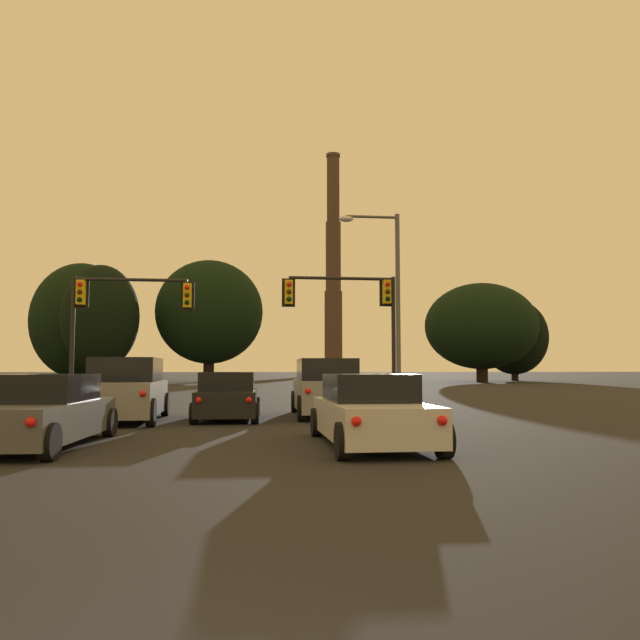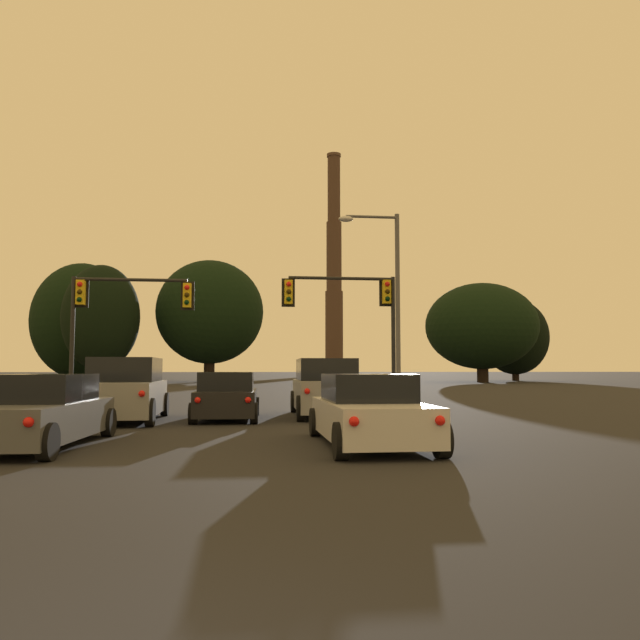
% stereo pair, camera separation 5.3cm
% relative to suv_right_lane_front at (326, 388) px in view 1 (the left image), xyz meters
% --- Properties ---
extents(suv_right_lane_front, '(2.19, 4.94, 1.86)m').
position_rel_suv_right_lane_front_xyz_m(suv_right_lane_front, '(0.00, 0.00, 0.00)').
color(suv_right_lane_front, gray).
rests_on(suv_right_lane_front, ground_plane).
extents(sedan_right_lane_second, '(2.02, 4.72, 1.43)m').
position_rel_suv_right_lane_front_xyz_m(sedan_right_lane_second, '(-0.07, -7.76, -0.23)').
color(sedan_right_lane_second, silver).
rests_on(sedan_right_lane_second, ground_plane).
extents(suv_left_lane_front, '(2.26, 4.96, 1.86)m').
position_rel_suv_right_lane_front_xyz_m(suv_left_lane_front, '(-6.09, -1.25, 0.00)').
color(suv_left_lane_front, gray).
rests_on(suv_left_lane_front, ground_plane).
extents(sedan_left_lane_second, '(2.15, 4.77, 1.43)m').
position_rel_suv_right_lane_front_xyz_m(sedan_left_lane_second, '(-6.60, -7.30, -0.23)').
color(sedan_left_lane_second, '#4C4F54').
rests_on(sedan_left_lane_second, ground_plane).
extents(hatchback_center_lane_front, '(1.99, 4.14, 1.44)m').
position_rel_suv_right_lane_front_xyz_m(hatchback_center_lane_front, '(-3.14, -1.04, -0.23)').
color(hatchback_center_lane_front, black).
rests_on(hatchback_center_lane_front, ground_plane).
extents(traffic_light_overhead_left, '(5.20, 0.50, 5.42)m').
position_rel_suv_right_lane_front_xyz_m(traffic_light_overhead_left, '(-8.18, 6.86, 3.25)').
color(traffic_light_overhead_left, black).
rests_on(traffic_light_overhead_left, ground_plane).
extents(traffic_light_overhead_right, '(5.11, 0.50, 5.59)m').
position_rel_suv_right_lane_front_xyz_m(traffic_light_overhead_right, '(2.14, 6.59, 3.37)').
color(traffic_light_overhead_right, black).
rests_on(traffic_light_overhead_right, ground_plane).
extents(street_lamp, '(2.69, 0.36, 8.32)m').
position_rel_suv_right_lane_front_xyz_m(street_lamp, '(3.51, 6.18, 4.17)').
color(street_lamp, '#56565B').
rests_on(street_lamp, ground_plane).
extents(smokestack, '(6.69, 6.69, 53.15)m').
position_rel_suv_right_lane_front_xyz_m(smokestack, '(17.15, 125.02, 19.93)').
color(smokestack, '#3C2B22').
rests_on(smokestack, ground_plane).
extents(treeline_center_right, '(8.74, 7.87, 10.54)m').
position_rel_suv_right_lane_front_xyz_m(treeline_center_right, '(31.56, 57.00, 4.77)').
color(treeline_center_right, black).
rests_on(treeline_center_right, ground_plane).
extents(treeline_left_mid, '(8.29, 7.47, 12.90)m').
position_rel_suv_right_lane_front_xyz_m(treeline_left_mid, '(-18.69, 49.70, 6.24)').
color(treeline_left_mid, black).
rests_on(treeline_left_mid, ground_plane).
extents(treeline_far_right, '(12.89, 11.60, 11.35)m').
position_rel_suv_right_lane_front_xyz_m(treeline_far_right, '(23.87, 48.41, 5.51)').
color(treeline_far_right, black).
rests_on(treeline_far_right, ground_plane).
extents(treeline_right_mid, '(12.15, 10.93, 14.60)m').
position_rel_suv_right_lane_front_xyz_m(treeline_right_mid, '(-23.17, 59.31, 6.54)').
color(treeline_right_mid, black).
rests_on(treeline_right_mid, ground_plane).
extents(treeline_far_left, '(12.60, 11.34, 14.41)m').
position_rel_suv_right_lane_front_xyz_m(treeline_far_left, '(-7.25, 54.34, 7.35)').
color(treeline_far_left, black).
rests_on(treeline_far_left, ground_plane).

